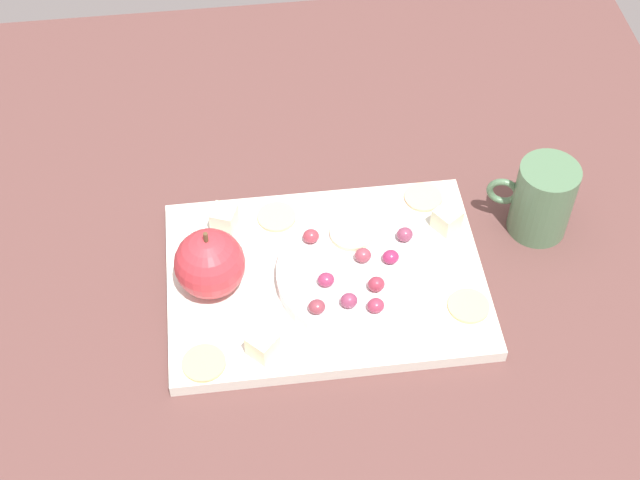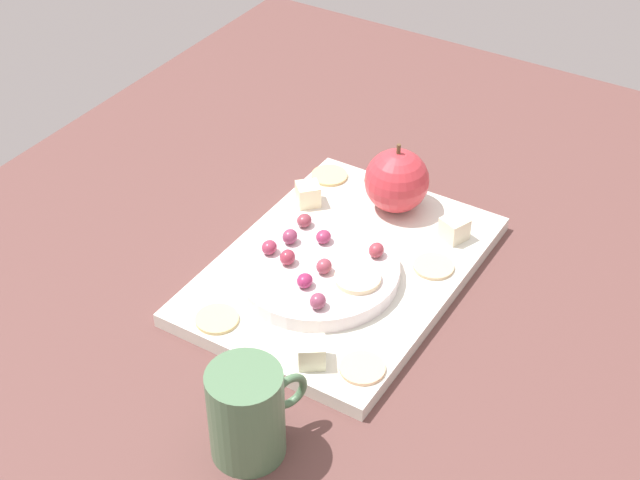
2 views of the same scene
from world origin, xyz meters
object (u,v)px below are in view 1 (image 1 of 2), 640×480
at_px(cracker_0, 469,306).
at_px(apple_slice_0, 352,233).
at_px(cracker_1, 275,217).
at_px(grape_3, 326,280).
at_px(platter, 325,279).
at_px(grape_7, 311,236).
at_px(serving_dish, 358,275).
at_px(grape_1, 405,234).
at_px(cheese_cube_0, 447,219).
at_px(cheese_cube_1, 263,345).
at_px(grape_2, 363,255).
at_px(grape_6, 349,301).
at_px(grape_4, 391,257).
at_px(grape_8, 317,307).
at_px(grape_0, 376,284).
at_px(apple_whole, 210,264).
at_px(cheese_cube_2, 224,218).
at_px(grape_5, 376,305).
at_px(cup, 542,199).
at_px(cracker_3, 423,197).
at_px(cracker_2, 204,363).

height_order(cracker_0, apple_slice_0, apple_slice_0).
relative_size(cracker_1, grape_3, 2.49).
bearing_deg(platter, grape_7, 108.71).
relative_size(serving_dish, grape_1, 9.85).
distance_m(cheese_cube_0, cheese_cube_1, 0.28).
distance_m(grape_2, grape_6, 0.07).
xyz_separation_m(grape_4, grape_8, (-0.09, -0.06, -0.00)).
height_order(grape_0, grape_3, grape_0).
bearing_deg(grape_1, apple_whole, -173.37).
height_order(cheese_cube_1, cheese_cube_2, same).
bearing_deg(grape_3, cheese_cube_0, 27.52).
bearing_deg(grape_8, serving_dish, 43.77).
xyz_separation_m(cheese_cube_0, grape_0, (-0.10, -0.10, 0.01)).
distance_m(cheese_cube_0, grape_5, 0.16).
distance_m(platter, cheese_cube_2, 0.14).
xyz_separation_m(serving_dish, cheese_cube_2, (-0.15, 0.10, 0.00)).
bearing_deg(grape_4, platter, 176.71).
height_order(cracker_1, cup, cup).
distance_m(platter, cup, 0.28).
xyz_separation_m(cracker_3, apple_slice_0, (-0.10, -0.06, 0.02)).
bearing_deg(grape_2, grape_5, -87.34).
distance_m(cracker_3, apple_slice_0, 0.12).
bearing_deg(cracker_0, serving_dish, 155.56).
height_order(cracker_1, grape_0, grape_0).
relative_size(cracker_3, grape_8, 2.49).
xyz_separation_m(cracker_0, cracker_2, (-0.30, -0.04, 0.00)).
xyz_separation_m(cheese_cube_2, cup, (0.38, -0.03, 0.02)).
bearing_deg(apple_slice_0, grape_5, -84.47).
bearing_deg(cheese_cube_0, cup, 0.73).
bearing_deg(apple_slice_0, grape_1, -13.19).
bearing_deg(grape_0, apple_whole, 167.21).
relative_size(cheese_cube_2, apple_slice_0, 0.54).
distance_m(grape_2, grape_5, 0.07).
distance_m(cheese_cube_1, grape_0, 0.14).
relative_size(cheese_cube_2, cracker_3, 0.59).
bearing_deg(cheese_cube_1, grape_7, 63.16).
relative_size(cheese_cube_0, grape_5, 1.46).
height_order(cracker_1, grape_7, grape_7).
bearing_deg(serving_dish, apple_whole, 175.92).
xyz_separation_m(cracker_1, grape_8, (0.03, -0.16, 0.02)).
height_order(cheese_cube_0, grape_4, grape_4).
bearing_deg(serving_dish, cracker_0, -24.44).
distance_m(grape_1, cup, 0.17).
bearing_deg(grape_2, grape_3, -147.97).
height_order(cheese_cube_0, grape_7, grape_7).
bearing_deg(grape_8, apple_whole, 150.79).
height_order(platter, cracker_3, cracker_3).
bearing_deg(cracker_2, grape_1, 28.56).
distance_m(cheese_cube_0, grape_4, 0.10).
bearing_deg(cup, grape_2, -166.42).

